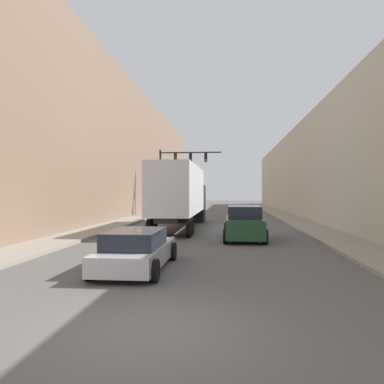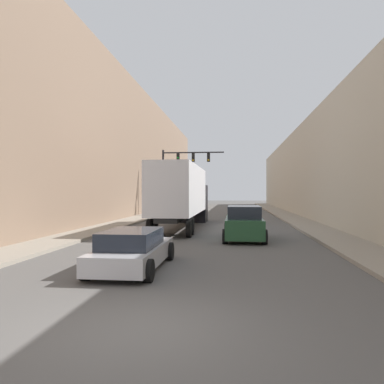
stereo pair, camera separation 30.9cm
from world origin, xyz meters
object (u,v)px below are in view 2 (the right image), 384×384
object	(u,v)px
suv_car	(244,224)
traffic_signal_gantry	(179,169)
semi_truck	(183,194)
sedan_car	(133,250)

from	to	relation	value
suv_car	traffic_signal_gantry	world-z (taller)	traffic_signal_gantry
semi_truck	sedan_car	world-z (taller)	semi_truck
sedan_car	traffic_signal_gantry	size ratio (longest dim) A/B	0.69
semi_truck	traffic_signal_gantry	world-z (taller)	traffic_signal_gantry
sedan_car	suv_car	xyz separation A→B (m)	(3.70, 7.87, 0.22)
sedan_car	suv_car	world-z (taller)	suv_car
suv_car	sedan_car	bearing A→B (deg)	-115.17
semi_truck	traffic_signal_gantry	size ratio (longest dim) A/B	1.96
sedan_car	suv_car	distance (m)	8.70
semi_truck	traffic_signal_gantry	xyz separation A→B (m)	(-2.14, 12.33, 2.49)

